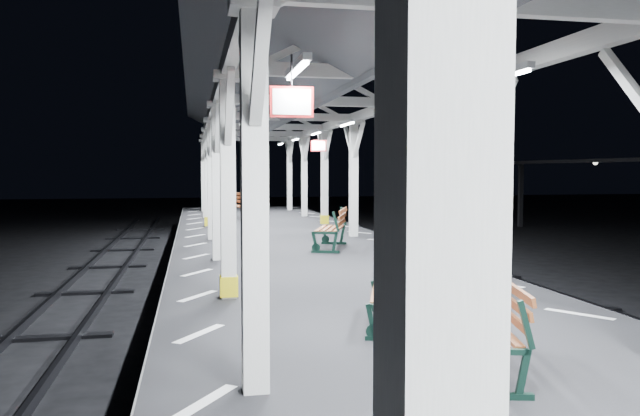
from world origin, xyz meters
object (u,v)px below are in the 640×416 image
object	(u,v)px
bench_near	(490,324)
bench_mid	(398,290)
bench_far	(334,227)
bench_extra	(240,205)

from	to	relation	value
bench_near	bench_mid	distance (m)	1.85
bench_near	bench_far	world-z (taller)	bench_far
bench_near	bench_extra	bearing A→B (deg)	106.47
bench_extra	bench_mid	bearing A→B (deg)	-111.17
bench_mid	bench_far	bearing A→B (deg)	101.50
bench_far	bench_extra	distance (m)	10.02
bench_near	bench_mid	bearing A→B (deg)	112.89
bench_far	bench_extra	size ratio (longest dim) A/B	0.97
bench_mid	bench_far	distance (m)	7.50
bench_near	bench_far	size ratio (longest dim) A/B	0.86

